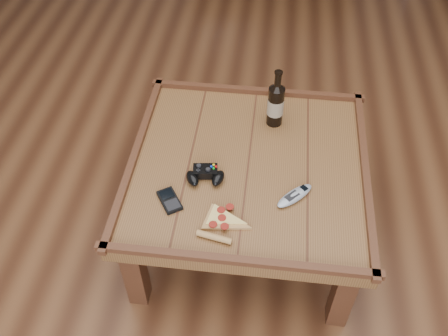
# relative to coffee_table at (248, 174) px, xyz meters

# --- Properties ---
(ground) EXTENTS (6.00, 6.00, 0.00)m
(ground) POSITION_rel_coffee_table_xyz_m (0.00, 0.00, -0.39)
(ground) COLOR #462414
(ground) RESTS_ON ground
(coffee_table) EXTENTS (1.03, 1.03, 0.48)m
(coffee_table) POSITION_rel_coffee_table_xyz_m (0.00, 0.00, 0.00)
(coffee_table) COLOR brown
(coffee_table) RESTS_ON ground
(beer_bottle) EXTENTS (0.07, 0.07, 0.28)m
(beer_bottle) POSITION_rel_coffee_table_xyz_m (0.09, 0.28, 0.17)
(beer_bottle) COLOR black
(beer_bottle) RESTS_ON coffee_table
(game_controller) EXTENTS (0.18, 0.13, 0.05)m
(game_controller) POSITION_rel_coffee_table_xyz_m (-0.17, -0.10, 0.08)
(game_controller) COLOR black
(game_controller) RESTS_ON coffee_table
(pizza_slice) EXTENTS (0.19, 0.27, 0.03)m
(pizza_slice) POSITION_rel_coffee_table_xyz_m (-0.08, -0.32, 0.07)
(pizza_slice) COLOR tan
(pizza_slice) RESTS_ON coffee_table
(smartphone) EXTENTS (0.12, 0.14, 0.02)m
(smartphone) POSITION_rel_coffee_table_xyz_m (-0.29, -0.24, 0.07)
(smartphone) COLOR black
(smartphone) RESTS_ON coffee_table
(remote_control) EXTENTS (0.17, 0.17, 0.03)m
(remote_control) POSITION_rel_coffee_table_xyz_m (0.20, -0.16, 0.07)
(remote_control) COLOR #9BA1A8
(remote_control) RESTS_ON coffee_table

